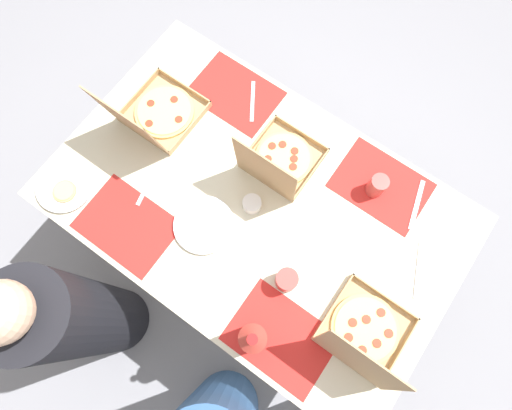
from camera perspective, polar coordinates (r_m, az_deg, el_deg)
The scene contains 20 objects.
ground_plane at distance 2.34m, azimuth -0.00°, elevation -5.28°, with size 6.00×6.00×0.00m, color gray.
dining_table at distance 1.70m, azimuth -0.00°, elevation -0.98°, with size 1.58×1.00×0.75m.
placemat_near_left at distance 1.70m, azimuth 16.83°, elevation 2.61°, with size 0.36×0.26×0.00m, color red.
placemat_near_right at distance 1.81m, azimuth -2.89°, elevation 15.08°, with size 0.36×0.26×0.00m, color red.
placemat_far_left at distance 1.54m, azimuth 3.45°, elevation -17.78°, with size 0.36×0.26×0.00m, color red.
placemat_far_right at distance 1.66m, azimuth -17.29°, elevation -2.66°, with size 0.36×0.26×0.00m, color red.
pizza_box_center at distance 1.62m, azimuth 3.32°, elevation 6.09°, with size 0.26×0.28×0.30m.
pizza_box_corner_left at distance 1.75m, azimuth -13.48°, elevation 12.13°, with size 0.28×0.33×0.31m.
pizza_box_corner_right at distance 1.53m, azimuth 14.58°, elevation -16.97°, with size 0.28×0.28×0.31m.
plate_middle at distance 1.59m, azimuth -7.19°, elevation -2.72°, with size 0.23×0.23×0.02m.
plate_far_left at distance 1.78m, azimuth -24.81°, elevation 2.33°, with size 0.22×0.22×0.03m.
soda_bottle at distance 1.41m, azimuth -0.44°, elevation -17.80°, with size 0.09×0.09×0.32m.
cup_clear_left at distance 1.64m, azimuth 16.30°, elevation 2.56°, with size 0.07×0.07×0.10m, color #BF4742.
cup_dark at distance 1.50m, azimuth 4.22°, elevation -10.26°, with size 0.08×0.08×0.09m, color #BF4742.
condiment_bowl at distance 1.58m, azimuth -0.56°, elevation 0.14°, with size 0.07×0.07×0.05m, color white.
fork_by_far_left at distance 1.78m, azimuth -0.49°, elevation 14.07°, with size 0.19×0.02×0.01m, color #B7B7BC.
knife_by_near_right at distance 1.66m, azimuth 21.44°, elevation -8.39°, with size 0.21×0.02×0.01m, color #B7B7BC.
knife_by_near_left at distance 1.72m, azimuth 21.23°, elevation 0.04°, with size 0.21×0.02×0.01m, color #B7B7BC.
fork_by_far_right at distance 1.68m, azimuth -14.61°, elevation 2.85°, with size 0.19×0.02×0.01m, color #B7B7BC.
diner_right_seat at distance 1.91m, azimuth -23.18°, elevation -14.03°, with size 0.32×0.32×1.17m.
Camera 1 is at (-0.26, 0.37, 2.29)m, focal length 29.09 mm.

